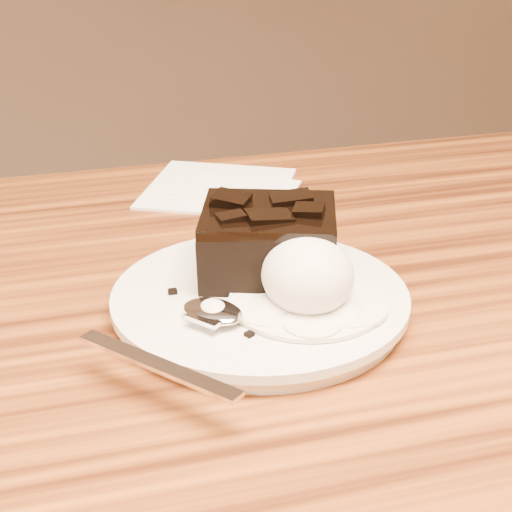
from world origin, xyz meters
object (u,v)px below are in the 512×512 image
object	(u,v)px
ice_cream_scoop	(308,275)
napkin	(218,187)
brownie	(268,246)
spoon	(213,314)
plate	(260,303)

from	to	relation	value
ice_cream_scoop	napkin	size ratio (longest dim) A/B	0.49
brownie	spoon	world-z (taller)	brownie
brownie	napkin	world-z (taller)	brownie
napkin	ice_cream_scoop	bearing A→B (deg)	-90.62
brownie	ice_cream_scoop	world-z (taller)	ice_cream_scoop
brownie	spoon	size ratio (longest dim) A/B	0.54
brownie	napkin	distance (m)	0.22
ice_cream_scoop	brownie	bearing A→B (deg)	102.72
plate	napkin	distance (m)	0.25
ice_cream_scoop	napkin	xyz separation A→B (m)	(0.00, 0.27, -0.04)
ice_cream_scoop	napkin	bearing A→B (deg)	89.38
plate	brownie	distance (m)	0.04
spoon	napkin	distance (m)	0.28
brownie	ice_cream_scoop	distance (m)	0.05
plate	brownie	world-z (taller)	brownie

